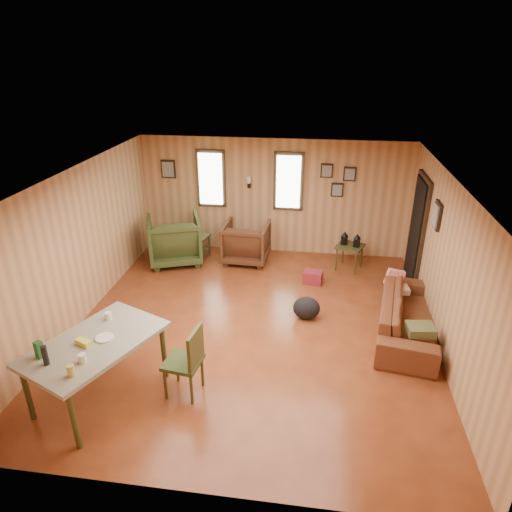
{
  "coord_description": "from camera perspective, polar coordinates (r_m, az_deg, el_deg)",
  "views": [
    {
      "loc": [
        0.91,
        -6.01,
        4.04
      ],
      "look_at": [
        0.0,
        0.4,
        1.05
      ],
      "focal_mm": 32.0,
      "sensor_mm": 36.0,
      "label": 1
    }
  ],
  "objects": [
    {
      "name": "sofa",
      "position": [
        7.3,
        18.64,
        -6.43
      ],
      "size": [
        0.97,
        2.2,
        0.83
      ],
      "primitive_type": "imported",
      "rotation": [
        0.0,
        0.0,
        1.4
      ],
      "color": "brown",
      "rests_on": "ground"
    },
    {
      "name": "room",
      "position": [
        6.94,
        1.24,
        0.65
      ],
      "size": [
        5.54,
        6.04,
        2.44
      ],
      "color": "brown",
      "rests_on": "ground"
    },
    {
      "name": "sofa_pillows",
      "position": [
        7.28,
        18.4,
        -5.77
      ],
      "size": [
        0.55,
        1.61,
        0.33
      ],
      "rotation": [
        0.0,
        0.0,
        0.12
      ],
      "color": "#50542F",
      "rests_on": "sofa"
    },
    {
      "name": "cooler",
      "position": [
        8.57,
        7.14,
        -2.64
      ],
      "size": [
        0.38,
        0.3,
        0.24
      ],
      "rotation": [
        0.0,
        0.0,
        -0.17
      ],
      "color": "maroon",
      "rests_on": "ground"
    },
    {
      "name": "dining_chair",
      "position": [
        5.82,
        -8.5,
        -12.54
      ],
      "size": [
        0.49,
        0.49,
        0.96
      ],
      "rotation": [
        0.0,
        0.0,
        -0.14
      ],
      "color": "#36421E",
      "rests_on": "ground"
    },
    {
      "name": "recliner_brown",
      "position": [
        9.25,
        -1.22,
        1.95
      ],
      "size": [
        0.92,
        0.86,
        0.91
      ],
      "primitive_type": "imported",
      "rotation": [
        0.0,
        0.0,
        3.1
      ],
      "color": "#482815",
      "rests_on": "ground"
    },
    {
      "name": "dining_table",
      "position": [
        5.9,
        -19.57,
        -10.7
      ],
      "size": [
        1.55,
        1.88,
        1.07
      ],
      "rotation": [
        0.0,
        0.0,
        -0.41
      ],
      "color": "gray",
      "rests_on": "ground"
    },
    {
      "name": "side_table",
      "position": [
        9.07,
        11.69,
        1.44
      ],
      "size": [
        0.63,
        0.63,
        0.77
      ],
      "rotation": [
        0.0,
        0.0,
        -0.38
      ],
      "color": "#42431E",
      "rests_on": "ground"
    },
    {
      "name": "recliner_green",
      "position": [
        9.34,
        -10.17,
        2.27
      ],
      "size": [
        1.29,
        1.25,
        1.05
      ],
      "primitive_type": "imported",
      "rotation": [
        0.0,
        0.0,
        -2.79
      ],
      "color": "#36421E",
      "rests_on": "ground"
    },
    {
      "name": "end_table",
      "position": [
        9.5,
        -7.44,
        1.68
      ],
      "size": [
        0.57,
        0.53,
        0.62
      ],
      "rotation": [
        0.0,
        0.0,
        -0.21
      ],
      "color": "#42431E",
      "rests_on": "ground"
    },
    {
      "name": "backpack",
      "position": [
        7.46,
        6.32,
        -6.48
      ],
      "size": [
        0.52,
        0.45,
        0.38
      ],
      "rotation": [
        0.0,
        0.0,
        0.31
      ],
      "color": "black",
      "rests_on": "ground"
    }
  ]
}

